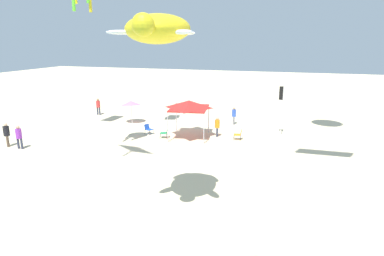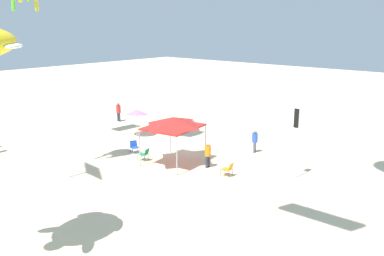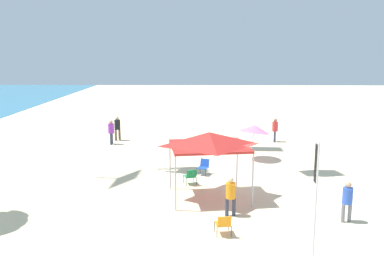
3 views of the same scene
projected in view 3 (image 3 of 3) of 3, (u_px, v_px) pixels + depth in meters
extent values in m
cube|color=beige|center=(230.00, 192.00, 19.91)|extent=(120.00, 120.00, 0.10)
cylinder|color=#B7B7BC|center=(253.00, 180.00, 17.68)|extent=(0.07, 0.07, 2.34)
cylinder|color=#B7B7BC|center=(237.00, 163.00, 20.41)|extent=(0.07, 0.07, 2.34)
cylinder|color=#B7B7BC|center=(175.00, 184.00, 17.25)|extent=(0.07, 0.07, 2.34)
cylinder|color=#B7B7BC|center=(170.00, 165.00, 19.98)|extent=(0.07, 0.07, 2.34)
cube|color=red|center=(209.00, 146.00, 18.60)|extent=(3.34, 3.74, 0.10)
pyramid|color=red|center=(209.00, 139.00, 18.54)|extent=(3.27, 3.66, 0.58)
cylinder|color=silver|center=(252.00, 143.00, 25.35)|extent=(0.22, 0.28, 2.12)
cone|color=pink|center=(255.00, 129.00, 25.27)|extent=(1.95, 1.94, 0.79)
cylinder|color=black|center=(193.00, 178.00, 21.20)|extent=(0.02, 0.02, 0.40)
cylinder|color=black|center=(183.00, 179.00, 21.05)|extent=(0.02, 0.02, 0.40)
cylinder|color=black|center=(196.00, 181.00, 20.71)|extent=(0.02, 0.02, 0.40)
cylinder|color=black|center=(186.00, 182.00, 20.56)|extent=(0.02, 0.02, 0.40)
cube|color=#198C4C|center=(190.00, 176.00, 20.84)|extent=(0.65, 0.65, 0.03)
cube|color=#198C4C|center=(192.00, 174.00, 20.53)|extent=(0.27, 0.51, 0.41)
cylinder|color=black|center=(196.00, 172.00, 22.26)|extent=(0.02, 0.02, 0.40)
cylinder|color=black|center=(206.00, 173.00, 22.06)|extent=(0.02, 0.02, 0.40)
cylinder|color=black|center=(200.00, 169.00, 22.73)|extent=(0.02, 0.02, 0.40)
cylinder|color=black|center=(209.00, 171.00, 22.53)|extent=(0.02, 0.02, 0.40)
cube|color=blue|center=(203.00, 168.00, 22.36)|extent=(0.68, 0.68, 0.03)
cube|color=blue|center=(205.00, 163.00, 22.59)|extent=(0.31, 0.51, 0.41)
cylinder|color=black|center=(228.00, 226.00, 15.48)|extent=(0.02, 0.02, 0.40)
cylinder|color=black|center=(214.00, 226.00, 15.42)|extent=(0.02, 0.02, 0.40)
cylinder|color=black|center=(231.00, 232.00, 14.97)|extent=(0.02, 0.02, 0.40)
cylinder|color=black|center=(217.00, 232.00, 14.91)|extent=(0.02, 0.02, 0.40)
cube|color=orange|center=(223.00, 224.00, 15.16)|extent=(0.59, 0.59, 0.03)
cube|color=orange|center=(224.00, 222.00, 14.83)|extent=(0.20, 0.51, 0.41)
cylinder|color=silver|center=(315.00, 215.00, 11.65)|extent=(0.06, 0.06, 4.16)
cube|color=black|center=(316.00, 164.00, 11.56)|extent=(0.30, 0.02, 1.10)
cylinder|color=#33384C|center=(275.00, 137.00, 30.29)|extent=(0.15, 0.15, 0.79)
cylinder|color=#33384C|center=(275.00, 136.00, 30.58)|extent=(0.15, 0.15, 0.79)
cylinder|color=red|center=(275.00, 126.00, 30.30)|extent=(0.41, 0.41, 0.69)
sphere|color=#A87A56|center=(275.00, 120.00, 30.21)|extent=(0.26, 0.26, 0.26)
cylinder|color=#33384C|center=(111.00, 139.00, 29.49)|extent=(0.16, 0.16, 0.79)
cylinder|color=#33384C|center=(112.00, 138.00, 29.79)|extent=(0.16, 0.16, 0.79)
cylinder|color=purple|center=(111.00, 128.00, 29.50)|extent=(0.41, 0.41, 0.69)
sphere|color=tan|center=(111.00, 122.00, 29.41)|extent=(0.26, 0.26, 0.26)
cylinder|color=#33384C|center=(227.00, 207.00, 16.84)|extent=(0.15, 0.15, 0.74)
cylinder|color=#33384C|center=(234.00, 207.00, 16.89)|extent=(0.15, 0.15, 0.74)
cylinder|color=orange|center=(231.00, 190.00, 16.73)|extent=(0.39, 0.39, 0.65)
sphere|color=beige|center=(231.00, 180.00, 16.65)|extent=(0.24, 0.24, 0.24)
cylinder|color=brown|center=(116.00, 135.00, 30.82)|extent=(0.16, 0.16, 0.82)
cylinder|color=brown|center=(120.00, 135.00, 31.03)|extent=(0.16, 0.16, 0.82)
cylinder|color=black|center=(117.00, 125.00, 30.79)|extent=(0.43, 0.43, 0.71)
sphere|color=beige|center=(117.00, 118.00, 30.70)|extent=(0.27, 0.27, 0.27)
cylinder|color=slate|center=(350.00, 212.00, 16.30)|extent=(0.15, 0.15, 0.74)
cylinder|color=slate|center=(343.00, 213.00, 16.23)|extent=(0.15, 0.15, 0.74)
cylinder|color=blue|center=(348.00, 196.00, 16.14)|extent=(0.39, 0.39, 0.65)
sphere|color=tan|center=(348.00, 185.00, 16.06)|extent=(0.24, 0.24, 0.24)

